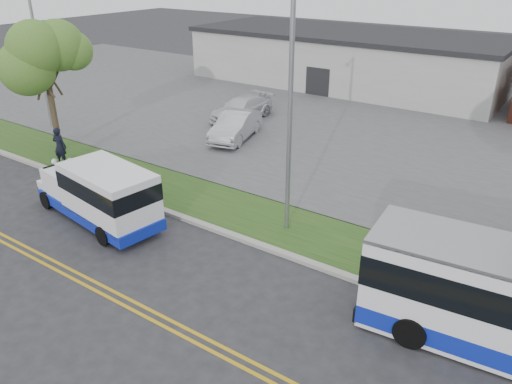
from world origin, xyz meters
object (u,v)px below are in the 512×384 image
Objects in this scene: streetlight_far at (38,56)px; parked_car_a at (236,126)px; tree_west at (44,57)px; shuttle_bus at (101,192)px; pedestrian at (60,146)px; streetlight_near at (289,100)px; parked_car_b at (242,108)px.

parked_car_a is at bearing 23.52° from streetlight_far.
shuttle_bus is (8.59, -4.07, -3.79)m from tree_west.
pedestrian is at bearing -135.66° from parked_car_a.
pedestrian is at bearing -32.61° from tree_west.
parked_car_a is (-1.62, 11.07, -0.45)m from shuttle_bus.
shuttle_bus is at bearing -150.65° from streetlight_near.
streetlight_near reaches higher than pedestrian.
parked_car_a is at bearing 137.06° from streetlight_near.
tree_west is at bearing -49.28° from pedestrian.
pedestrian is at bearing -100.34° from parked_car_b.
shuttle_bus is at bearing -72.22° from parked_car_b.
streetlight_near reaches higher than tree_west.
parked_car_a is (-8.02, 7.47, -4.35)m from streetlight_near.
streetlight_near is (15.00, -0.47, 0.11)m from tree_west.
tree_west is at bearing -149.79° from parked_car_a.
shuttle_bus is 3.42× the size of pedestrian.
pedestrian is (-6.56, 2.77, -0.25)m from shuttle_bus.
streetlight_near reaches higher than shuttle_bus.
parked_car_b is (2.91, 11.70, -0.27)m from pedestrian.
tree_west reaches higher than shuttle_bus.
parked_car_a is at bearing -137.49° from pedestrian.
tree_west reaches higher than pedestrian.
parked_car_b is at bearing -120.62° from pedestrian.
parked_car_a reaches higher than parked_car_b.
streetlight_far is at bearing 161.64° from shuttle_bus.
parked_car_a is at bearing 45.06° from tree_west.
streetlight_far is 12.66m from parked_car_b.
streetlight_near is 19.20m from streetlight_far.
tree_west is 3.51× the size of pedestrian.
pedestrian reaches higher than parked_car_b.
parked_car_b is at bearing 42.49° from streetlight_far.
tree_west is 4.62m from streetlight_far.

